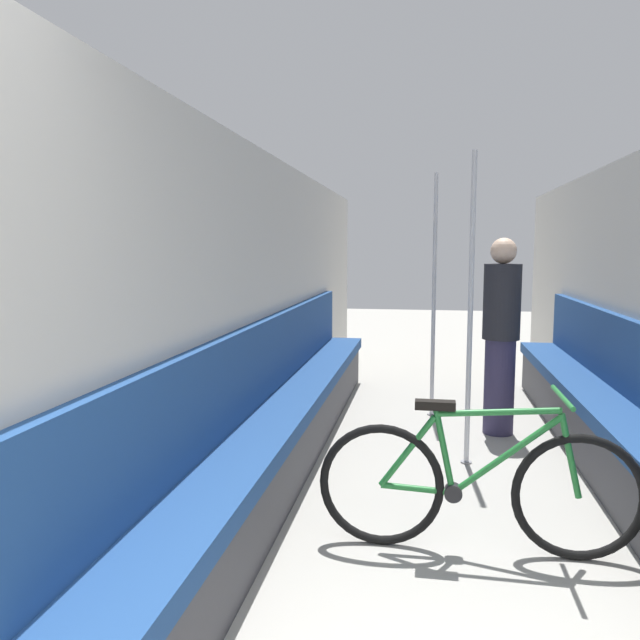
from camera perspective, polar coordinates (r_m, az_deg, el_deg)
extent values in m
cube|color=beige|center=(4.19, -6.79, 0.73)|extent=(0.10, 9.95, 2.21)
cube|color=#3D3D42|center=(4.50, -2.74, -10.63)|extent=(0.35, 5.75, 0.40)
cube|color=navy|center=(4.43, -2.76, -7.54)|extent=(0.41, 5.75, 0.10)
cube|color=navy|center=(4.41, -4.94, -3.40)|extent=(0.07, 5.75, 0.54)
cube|color=#3D3D42|center=(4.57, 25.45, -10.99)|extent=(0.35, 5.75, 0.40)
cube|color=navy|center=(4.51, 25.61, -7.96)|extent=(0.41, 5.75, 0.10)
torus|color=black|center=(3.33, 5.60, -14.77)|extent=(0.64, 0.04, 0.64)
torus|color=black|center=(3.41, 22.56, -14.76)|extent=(0.64, 0.04, 0.64)
cylinder|color=#237533|center=(3.33, 8.82, -14.99)|extent=(0.36, 0.03, 0.05)
cylinder|color=#237533|center=(3.26, 8.01, -11.80)|extent=(0.29, 0.03, 0.39)
cylinder|color=#237533|center=(3.26, 11.27, -11.49)|extent=(0.13, 0.03, 0.46)
cylinder|color=#237533|center=(3.28, 16.63, -11.80)|extent=(0.53, 0.03, 0.44)
cylinder|color=#237533|center=(3.22, 15.90, -8.11)|extent=(0.60, 0.03, 0.08)
cylinder|color=#237533|center=(3.33, 21.90, -11.45)|extent=(0.13, 0.03, 0.42)
cylinder|color=black|center=(3.33, 12.03, -15.17)|extent=(0.09, 0.06, 0.09)
cube|color=black|center=(3.19, 10.48, -7.65)|extent=(0.20, 0.07, 0.04)
cylinder|color=#237533|center=(3.24, 21.28, -6.60)|extent=(0.02, 0.46, 0.02)
cylinder|color=gray|center=(5.90, 10.15, -8.48)|extent=(0.08, 0.08, 0.01)
cylinder|color=silver|center=(5.72, 10.37, 2.12)|extent=(0.04, 0.04, 2.19)
cylinder|color=gray|center=(4.70, 13.22, -12.52)|extent=(0.08, 0.08, 0.01)
cylinder|color=silver|center=(4.47, 13.59, 0.82)|extent=(0.04, 0.04, 2.19)
cylinder|color=#332D4C|center=(5.38, 16.06, -5.85)|extent=(0.25, 0.25, 0.79)
cylinder|color=#232328|center=(5.28, 16.30, 1.62)|extent=(0.30, 0.30, 0.61)
sphere|color=beige|center=(5.26, 16.45, 6.09)|extent=(0.21, 0.21, 0.21)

